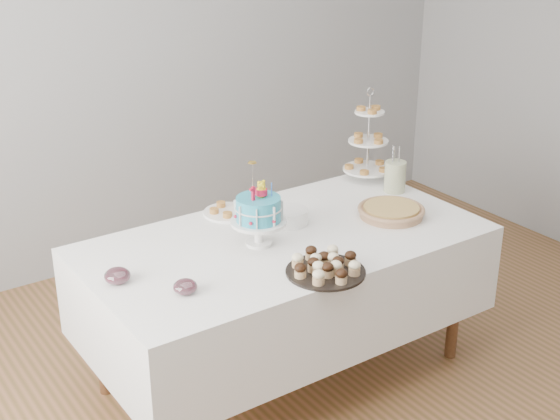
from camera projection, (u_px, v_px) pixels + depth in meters
floor at (319, 402)px, 3.79m from camera, size 5.00×5.00×0.00m
walls at (326, 137)px, 3.26m from camera, size 5.04×4.04×2.70m
table at (284, 280)px, 3.80m from camera, size 1.92×1.02×0.77m
birthday_cake at (259, 223)px, 3.60m from camera, size 0.26×0.26×0.40m
cupcake_tray at (326, 265)px, 3.36m from camera, size 0.35×0.35×0.08m
pie at (391, 211)px, 3.94m from camera, size 0.34×0.34×0.05m
tiered_stand at (368, 142)px, 4.36m from camera, size 0.27×0.27×0.53m
plate_stack at (289, 216)px, 3.86m from camera, size 0.19×0.19×0.07m
pastry_plate at (229, 211)px, 3.97m from camera, size 0.26×0.26×0.04m
jam_bowl_a at (185, 287)px, 3.20m from camera, size 0.10×0.10×0.06m
jam_bowl_b at (117, 276)px, 3.29m from camera, size 0.11×0.11×0.07m
utensil_pitcher at (395, 175)px, 4.23m from camera, size 0.12×0.12×0.26m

